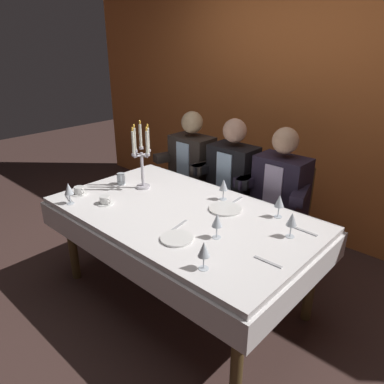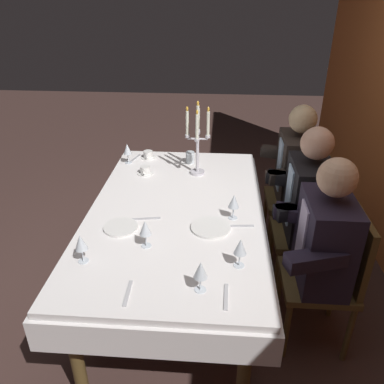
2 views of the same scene
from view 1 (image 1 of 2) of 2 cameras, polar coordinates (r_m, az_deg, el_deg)
ground_plane at (r=2.98m, az=-1.56°, el=-15.96°), size 12.00×12.00×0.00m
back_wall at (r=3.72m, az=16.83°, el=14.00°), size 6.00×0.12×2.70m
dining_table at (r=2.63m, az=-1.70°, el=-5.37°), size 1.94×1.14×0.74m
candelabra at (r=2.92m, az=-7.92°, el=5.45°), size 0.19×0.19×0.56m
dinner_plate_0 at (r=2.61m, az=5.25°, el=-2.66°), size 0.24×0.24×0.01m
dinner_plate_1 at (r=2.23m, az=-2.41°, el=-7.30°), size 0.20×0.20×0.01m
wine_glass_0 at (r=2.29m, az=15.42°, el=-4.28°), size 0.07×0.07×0.16m
wine_glass_1 at (r=1.91m, az=1.87°, el=-9.13°), size 0.07×0.07×0.16m
wine_glass_2 at (r=2.52m, az=13.59°, el=-1.45°), size 0.07×0.07×0.16m
wine_glass_3 at (r=2.80m, az=-18.82°, el=0.40°), size 0.07×0.07×0.16m
wine_glass_4 at (r=2.20m, az=3.96°, el=-4.57°), size 0.07×0.07×0.16m
wine_glass_5 at (r=2.73m, az=4.99°, el=1.04°), size 0.07×0.07×0.16m
water_tumbler_0 at (r=3.10m, az=-11.08°, el=2.05°), size 0.07×0.07×0.09m
coffee_cup_0 at (r=2.98m, az=-17.30°, el=0.17°), size 0.13×0.12×0.06m
coffee_cup_1 at (r=2.76m, az=-13.51°, el=-1.30°), size 0.13×0.12×0.06m
fork_0 at (r=2.42m, az=17.31°, el=-5.90°), size 0.17×0.02×0.01m
spoon_1 at (r=2.75m, az=6.90°, el=-1.37°), size 0.03×0.17×0.01m
fork_2 at (r=2.06m, az=11.83°, el=-10.70°), size 0.17×0.02×0.01m
fork_3 at (r=2.93m, az=-18.82°, el=-0.92°), size 0.17×0.07×0.01m
knife_4 at (r=2.38m, az=-2.16°, el=-5.35°), size 0.05×0.19×0.01m
seated_diner_0 at (r=3.62m, az=0.08°, el=4.73°), size 0.63×0.48×1.24m
seated_diner_1 at (r=3.32m, az=6.48°, el=2.86°), size 0.63×0.48×1.24m
seated_diner_2 at (r=3.08m, az=13.82°, el=0.68°), size 0.63×0.48×1.24m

